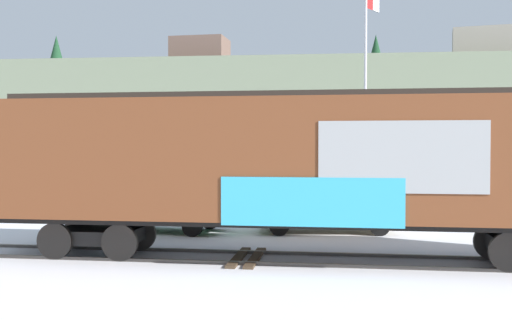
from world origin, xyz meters
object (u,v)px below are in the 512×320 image
freight_car (307,162)px  parked_car_tan (325,205)px  flagpole (367,73)px  parked_car_green (156,204)px

freight_car → parked_car_tan: 5.15m
freight_car → parked_car_tan: bearing=84.2°
parked_car_tan → flagpole: bearing=73.6°
parked_car_tan → parked_car_green: bearing=-176.2°
parked_car_green → flagpole: bearing=42.7°
parked_car_green → parked_car_tan: 5.62m
parked_car_green → parked_car_tan: parked_car_tan is taller
flagpole → parked_car_green: flagpole is taller
freight_car → flagpole: 12.23m
flagpole → parked_car_tan: flagpole is taller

